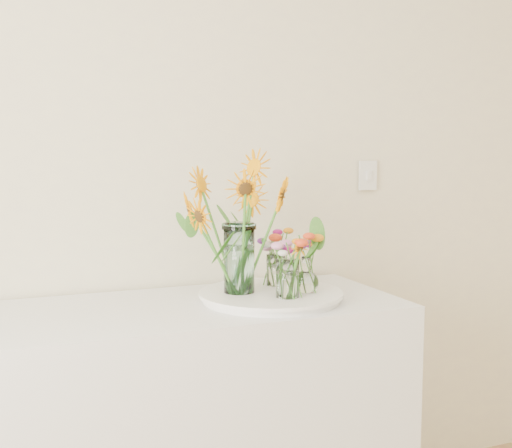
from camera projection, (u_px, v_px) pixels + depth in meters
name	position (u px, v px, depth m)	size (l,w,h in m)	color
counter	(191.00, 437.00, 2.13)	(1.40, 0.60, 0.90)	white
tray	(271.00, 297.00, 2.15)	(0.46, 0.46, 0.03)	white
mason_jar	(239.00, 258.00, 2.12)	(0.10, 0.10, 0.24)	#B5E5E6
sunflower_bouquet	(239.00, 222.00, 2.11)	(0.60, 0.60, 0.48)	orange
small_vase_a	(287.00, 279.00, 2.05)	(0.07, 0.07, 0.13)	white
wildflower_posy_a	(287.00, 265.00, 2.05)	(0.18, 0.18, 0.22)	orange
small_vase_b	(306.00, 275.00, 2.14)	(0.09, 0.09, 0.12)	white
wildflower_posy_b	(306.00, 262.00, 2.13)	(0.19, 0.19, 0.21)	orange
small_vase_c	(276.00, 270.00, 2.24)	(0.07, 0.07, 0.12)	white
wildflower_posy_c	(276.00, 258.00, 2.24)	(0.18, 0.18, 0.21)	orange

